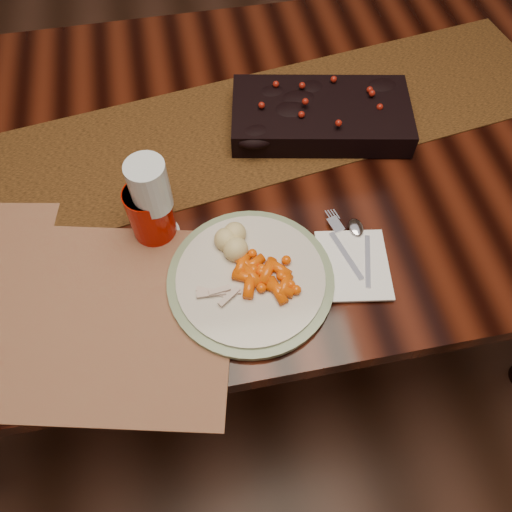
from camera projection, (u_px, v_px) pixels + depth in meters
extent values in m
plane|color=black|center=(243.00, 303.00, 1.70)|extent=(5.00, 5.00, 0.00)
cube|color=black|center=(240.00, 244.00, 1.38)|extent=(1.80, 1.00, 0.75)
cube|color=#533615|center=(209.00, 138.00, 1.07)|extent=(1.64, 0.57, 0.00)
cube|color=#8E5B3D|center=(87.00, 317.00, 0.86)|extent=(0.57, 0.47, 0.00)
cylinder|color=beige|center=(251.00, 279.00, 0.88)|extent=(0.35, 0.35, 0.02)
cube|color=white|center=(353.00, 265.00, 0.90)|extent=(0.15, 0.17, 0.01)
cylinder|color=#A90C00|center=(150.00, 212.00, 0.90)|extent=(0.10, 0.10, 0.11)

